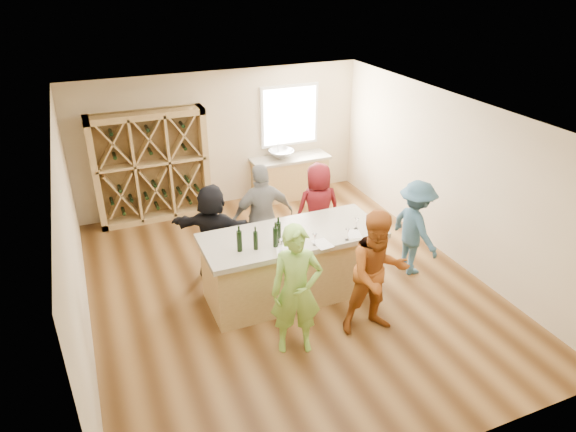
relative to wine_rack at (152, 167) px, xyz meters
name	(u,v)px	position (x,y,z in m)	size (l,w,h in m)	color
floor	(287,288)	(1.50, -3.27, -1.15)	(6.00, 7.00, 0.10)	brown
ceiling	(287,112)	(1.50, -3.27, 1.75)	(6.00, 7.00, 0.10)	white
wall_back	(221,139)	(1.50, 0.28, 0.30)	(6.00, 0.10, 2.80)	beige
wall_front	(434,362)	(1.50, -6.82, 0.30)	(6.00, 0.10, 2.80)	beige
wall_left	(69,247)	(-1.55, -3.27, 0.30)	(0.10, 7.00, 2.80)	beige
wall_right	(452,178)	(4.55, -3.27, 0.30)	(0.10, 7.00, 2.80)	beige
window_frame	(289,116)	(3.00, 0.20, 0.65)	(1.30, 0.06, 1.30)	white
window_pane	(290,116)	(3.00, 0.17, 0.65)	(1.18, 0.01, 1.18)	white
wine_rack	(152,167)	(0.00, 0.00, 0.00)	(2.20, 0.45, 2.20)	tan
back_counter_base	(290,178)	(2.90, -0.07, -0.67)	(1.60, 0.58, 0.86)	tan
back_counter_top	(290,158)	(2.90, -0.07, -0.21)	(1.70, 0.62, 0.06)	#A29985
sink	(281,154)	(2.70, -0.07, -0.09)	(0.54, 0.54, 0.19)	silver
faucet	(278,149)	(2.70, 0.11, -0.03)	(0.02, 0.02, 0.30)	silver
tasting_counter_base	(292,267)	(1.49, -3.50, -0.60)	(2.60, 1.00, 1.00)	tan
tasting_counter_top	(292,236)	(1.49, -3.50, -0.06)	(2.72, 1.12, 0.08)	#A29985
wine_bottle_a	(239,241)	(0.62, -3.68, 0.13)	(0.08, 0.08, 0.31)	black
wine_bottle_b	(256,241)	(0.84, -3.72, 0.12)	(0.07, 0.07, 0.27)	black
wine_bottle_d	(275,237)	(1.12, -3.76, 0.13)	(0.07, 0.07, 0.30)	black
wine_bottle_e	(278,232)	(1.21, -3.66, 0.14)	(0.08, 0.08, 0.32)	black
wine_glass_a	(281,246)	(1.14, -3.92, 0.08)	(0.07, 0.07, 0.19)	white
wine_glass_b	(315,239)	(1.65, -3.93, 0.07)	(0.07, 0.07, 0.17)	white
wine_glass_c	(347,235)	(2.15, -3.98, 0.07)	(0.06, 0.06, 0.17)	white
wine_glass_e	(356,224)	(2.44, -3.73, 0.06)	(0.06, 0.06, 0.17)	white
tasting_menu_a	(284,251)	(1.19, -3.92, -0.02)	(0.22, 0.30, 0.00)	white
tasting_menu_b	(323,244)	(1.77, -3.95, -0.02)	(0.22, 0.30, 0.00)	white
tasting_menu_c	(354,234)	(2.33, -3.87, -0.02)	(0.20, 0.27, 0.00)	white
person_near_left	(296,291)	(1.05, -4.66, -0.18)	(0.67, 0.49, 1.84)	#8CC64C
person_near_right	(377,274)	(2.23, -4.72, -0.18)	(0.90, 0.49, 1.84)	#994C19
person_server	(415,228)	(3.60, -3.65, -0.29)	(1.05, 0.49, 1.62)	#335972
person_far_mid	(263,217)	(1.38, -2.51, -0.18)	(1.08, 0.55, 1.84)	slate
person_far_right	(318,208)	(2.45, -2.41, -0.27)	(0.81, 0.53, 1.65)	#590F14
person_far_left	(213,231)	(0.54, -2.47, -0.30)	(1.49, 0.53, 1.60)	black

